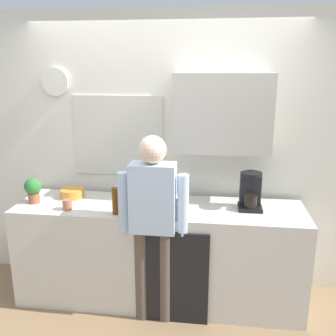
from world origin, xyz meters
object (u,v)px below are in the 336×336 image
(coffee_maker, at_px, (250,192))
(mixing_bowl, at_px, (72,193))
(cup_blue_mug, at_px, (130,200))
(potted_plant, at_px, (33,189))
(cup_terracotta_mug, at_px, (67,205))
(person_at_sink, at_px, (153,216))
(bottle_dark_sauce, at_px, (146,191))
(dish_soap, at_px, (131,191))
(cup_white_mug, at_px, (119,191))
(bottle_amber_beer, at_px, (116,201))
(storage_canister, at_px, (173,206))
(bottle_clear_soda, at_px, (134,200))

(coffee_maker, distance_m, mixing_bowl, 1.64)
(cup_blue_mug, height_order, potted_plant, potted_plant)
(cup_terracotta_mug, relative_size, person_at_sink, 0.06)
(bottle_dark_sauce, height_order, cup_blue_mug, bottle_dark_sauce)
(bottle_dark_sauce, xyz_separation_m, person_at_sink, (0.14, -0.44, -0.06))
(bottle_dark_sauce, distance_m, dish_soap, 0.15)
(cup_terracotta_mug, xyz_separation_m, cup_blue_mug, (0.51, 0.18, 0.00))
(cup_white_mug, distance_m, mixing_bowl, 0.44)
(coffee_maker, xyz_separation_m, person_at_sink, (-0.79, -0.36, -0.11))
(bottle_amber_beer, distance_m, potted_plant, 0.82)
(potted_plant, bearing_deg, storage_canister, -6.39)
(storage_canister, bearing_deg, person_at_sink, -146.49)
(person_at_sink, bearing_deg, cup_terracotta_mug, 163.87)
(bottle_amber_beer, bearing_deg, dish_soap, 83.78)
(cup_white_mug, bearing_deg, coffee_maker, -7.91)
(potted_plant, bearing_deg, cup_blue_mug, 3.42)
(mixing_bowl, bearing_deg, bottle_dark_sauce, 0.61)
(coffee_maker, bearing_deg, mixing_bowl, 177.59)
(bottle_dark_sauce, relative_size, cup_blue_mug, 1.80)
(dish_soap, bearing_deg, cup_white_mug, 152.58)
(bottle_clear_soda, height_order, storage_canister, bottle_clear_soda)
(coffee_maker, bearing_deg, cup_blue_mug, -176.44)
(bottle_clear_soda, bearing_deg, coffee_maker, 17.23)
(cup_blue_mug, height_order, dish_soap, dish_soap)
(cup_white_mug, xyz_separation_m, mixing_bowl, (-0.43, -0.10, -0.01))
(potted_plant, bearing_deg, person_at_sink, -12.10)
(cup_white_mug, distance_m, storage_canister, 0.71)
(potted_plant, height_order, dish_soap, potted_plant)
(bottle_dark_sauce, relative_size, person_at_sink, 0.11)
(bottle_dark_sauce, bearing_deg, cup_terracotta_mug, -152.97)
(cup_blue_mug, distance_m, storage_canister, 0.45)
(cup_terracotta_mug, xyz_separation_m, potted_plant, (-0.36, 0.13, 0.09))
(bottle_dark_sauce, distance_m, cup_blue_mug, 0.19)
(coffee_maker, height_order, bottle_amber_beer, coffee_maker)
(cup_terracotta_mug, distance_m, person_at_sink, 0.77)
(bottle_clear_soda, xyz_separation_m, cup_blue_mug, (-0.09, 0.23, -0.09))
(mixing_bowl, bearing_deg, cup_terracotta_mug, -76.06)
(cup_white_mug, bearing_deg, bottle_amber_beer, -78.63)
(potted_plant, relative_size, person_at_sink, 0.14)
(cup_terracotta_mug, xyz_separation_m, mixing_bowl, (-0.08, 0.31, -0.01))
(coffee_maker, height_order, person_at_sink, person_at_sink)
(dish_soap, distance_m, storage_canister, 0.56)
(coffee_maker, distance_m, bottle_dark_sauce, 0.93)
(coffee_maker, bearing_deg, cup_white_mug, 172.09)
(bottle_dark_sauce, bearing_deg, bottle_amber_beer, -117.54)
(bottle_amber_beer, xyz_separation_m, potted_plant, (-0.80, 0.16, 0.02))
(mixing_bowl, distance_m, storage_canister, 1.05)
(bottle_amber_beer, bearing_deg, coffee_maker, 14.20)
(bottle_dark_sauce, distance_m, bottle_clear_soda, 0.38)
(cup_white_mug, bearing_deg, cup_blue_mug, -55.36)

